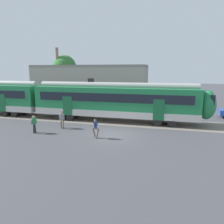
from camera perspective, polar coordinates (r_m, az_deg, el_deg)
ground_plane at (r=19.37m, az=-0.08°, el=-6.06°), size 160.00×160.00×0.00m
track_bed at (r=29.30m, az=-20.79°, el=-0.90°), size 80.00×4.40×0.01m
commuter_train at (r=27.57m, az=-16.89°, el=3.37°), size 38.05×3.07×4.73m
pedestrian_green at (r=21.02m, az=-19.70°, el=-2.63°), size 0.46×0.67×1.67m
pedestrian_grey at (r=21.95m, az=-12.95°, el=-1.63°), size 0.51×0.71×1.67m
pedestrian_navy at (r=18.35m, az=-4.32°, el=-3.93°), size 0.71×0.53×1.67m
background_building at (r=35.36m, az=-6.03°, el=6.91°), size 18.18×5.00×9.20m
street_tree_left at (r=38.32m, az=-12.30°, el=11.35°), size 3.96×3.96×8.09m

